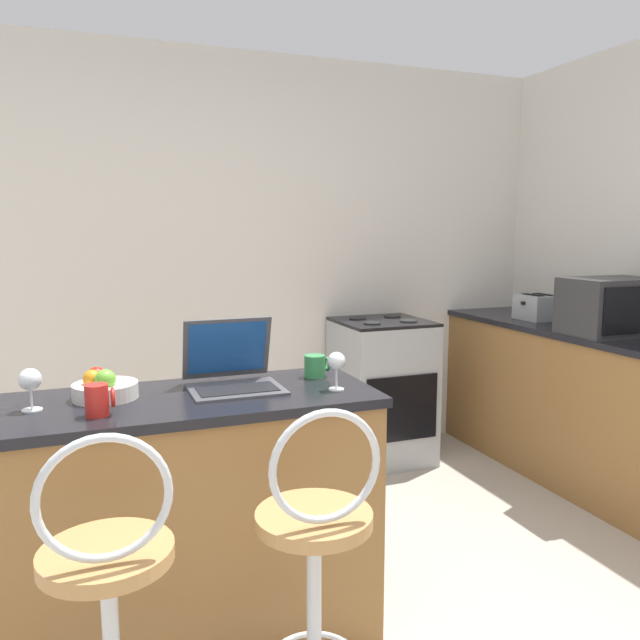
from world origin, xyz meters
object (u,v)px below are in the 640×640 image
object	(u,v)px
laptop	(232,371)
mug_green	(315,366)
bar_stool_far	(316,586)
mug_red	(98,400)
microwave	(612,306)
toaster	(538,307)
stove_range	(382,390)
fruit_bowl	(104,388)
bar_stool_near	(111,630)
wine_glass_tall	(336,363)
wine_glass_short	(30,381)

from	to	relation	value
laptop	mug_green	distance (m)	0.35
bar_stool_far	mug_red	distance (m)	0.87
microwave	toaster	bearing A→B (deg)	88.27
mug_green	stove_range	bearing A→B (deg)	53.96
microwave	stove_range	bearing A→B (deg)	134.85
laptop	toaster	xyz separation A→B (m)	(2.26, 1.02, 0.02)
toaster	mug_green	world-z (taller)	toaster
bar_stool_far	stove_range	distance (m)	2.35
laptop	microwave	world-z (taller)	microwave
laptop	toaster	distance (m)	2.48
mug_red	microwave	bearing A→B (deg)	12.65
fruit_bowl	mug_red	size ratio (longest dim) A/B	2.18
toaster	bar_stool_far	bearing A→B (deg)	-142.11
bar_stool_near	mug_green	bearing A→B (deg)	40.61
mug_green	wine_glass_tall	bearing A→B (deg)	-89.39
toaster	laptop	bearing A→B (deg)	-155.61
laptop	wine_glass_tall	world-z (taller)	laptop
stove_range	wine_glass_tall	xyz separation A→B (m)	(-0.95, -1.52, 0.57)
wine_glass_tall	mug_green	distance (m)	0.22
microwave	fruit_bowl	xyz separation A→B (m)	(-2.69, -0.40, -0.12)
fruit_bowl	wine_glass_short	bearing A→B (deg)	-162.79
toaster	mug_red	size ratio (longest dim) A/B	2.40
bar_stool_far	stove_range	bearing A→B (deg)	58.95
bar_stool_far	wine_glass_short	distance (m)	1.11
stove_range	wine_glass_short	distance (m)	2.50
wine_glass_tall	fruit_bowl	xyz separation A→B (m)	(-0.80, 0.18, -0.06)
laptop	stove_range	world-z (taller)	laptop
toaster	stove_range	distance (m)	1.15
wine_glass_tall	mug_green	world-z (taller)	wine_glass_tall
laptop	stove_range	size ratio (longest dim) A/B	0.36
microwave	wine_glass_tall	size ratio (longest dim) A/B	3.62
bar_stool_near	toaster	distance (m)	3.26
microwave	mug_green	bearing A→B (deg)	-169.12
microwave	wine_glass_tall	xyz separation A→B (m)	(-1.89, -0.58, -0.06)
bar_stool_far	stove_range	xyz separation A→B (m)	(1.21, 2.02, -0.03)
microwave	toaster	size ratio (longest dim) A/B	2.10
laptop	mug_red	bearing A→B (deg)	-156.56
mug_red	bar_stool_near	bearing A→B (deg)	-90.56
laptop	mug_green	world-z (taller)	laptop
bar_stool_near	laptop	bearing A→B (deg)	54.28
stove_range	mug_green	xyz separation A→B (m)	(-0.95, -1.31, 0.51)
bar_stool_far	wine_glass_short	xyz separation A→B (m)	(-0.76, 0.60, 0.54)
bar_stool_near	stove_range	bearing A→B (deg)	48.60
microwave	wine_glass_short	distance (m)	2.95
wine_glass_short	microwave	bearing A→B (deg)	9.22
fruit_bowl	mug_red	distance (m)	0.21
stove_range	wine_glass_tall	size ratio (longest dim) A/B	6.65
bar_stool_far	fruit_bowl	bearing A→B (deg)	128.78
wine_glass_tall	fruit_bowl	distance (m)	0.82
wine_glass_short	wine_glass_tall	bearing A→B (deg)	-5.91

